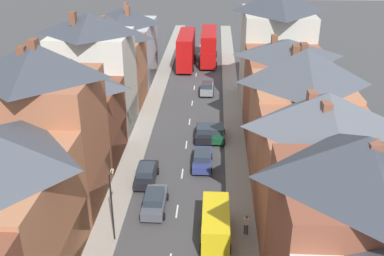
{
  "coord_description": "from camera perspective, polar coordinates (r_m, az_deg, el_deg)",
  "views": [
    {
      "loc": [
        2.75,
        -12.03,
        21.12
      ],
      "look_at": [
        0.59,
        30.15,
        1.87
      ],
      "focal_mm": 42.0,
      "sensor_mm": 36.0,
      "label": 1
    }
  ],
  "objects": [
    {
      "name": "double_decker_bus_mid_street",
      "position": [
        75.2,
        2.15,
        10.4
      ],
      "size": [
        2.74,
        10.8,
        5.3
      ],
      "color": "#B70F0F",
      "rests_on": "ground"
    },
    {
      "name": "car_near_blue",
      "position": [
        42.67,
        1.31,
        -3.91
      ],
      "size": [
        1.9,
        4.48,
        1.62
      ],
      "color": "navy",
      "rests_on": "ground"
    },
    {
      "name": "car_near_silver",
      "position": [
        36.65,
        -4.76,
        -9.22
      ],
      "size": [
        1.9,
        4.42,
        1.63
      ],
      "color": "#4C515B",
      "rests_on": "ground"
    },
    {
      "name": "pavement_left",
      "position": [
        54.84,
        -5.53,
        1.81
      ],
      "size": [
        2.2,
        104.0,
        0.14
      ],
      "primitive_type": "cube",
      "color": "gray",
      "rests_on": "ground"
    },
    {
      "name": "delivery_van",
      "position": [
        33.26,
        3.02,
        -12.03
      ],
      "size": [
        2.2,
        5.2,
        2.41
      ],
      "color": "yellow",
      "rests_on": "ground"
    },
    {
      "name": "car_parked_left_a",
      "position": [
        47.85,
        1.52,
        -0.57
      ],
      "size": [
        1.9,
        3.98,
        1.69
      ],
      "color": "black",
      "rests_on": "ground"
    },
    {
      "name": "terrace_row_left",
      "position": [
        39.08,
        -16.66,
        0.15
      ],
      "size": [
        8.0,
        70.67,
        13.7
      ],
      "color": "beige",
      "rests_on": "ground"
    },
    {
      "name": "street_lamp",
      "position": [
        32.56,
        -10.12,
        -9.24
      ],
      "size": [
        0.2,
        1.12,
        5.5
      ],
      "color": "black",
      "rests_on": "ground"
    },
    {
      "name": "terrace_row_right",
      "position": [
        35.7,
        14.66,
        -1.69
      ],
      "size": [
        8.0,
        59.43,
        14.17
      ],
      "color": "#935138",
      "rests_on": "ground"
    },
    {
      "name": "centre_line_dashes",
      "position": [
        52.54,
        -0.32,
        0.8
      ],
      "size": [
        0.14,
        97.8,
        0.01
      ],
      "color": "silver",
      "rests_on": "ground"
    },
    {
      "name": "pavement_right",
      "position": [
        54.33,
        5.18,
        1.6
      ],
      "size": [
        2.2,
        104.0,
        0.14
      ],
      "primitive_type": "cube",
      "color": "gray",
      "rests_on": "ground"
    },
    {
      "name": "pedestrian_mid_left",
      "position": [
        33.95,
        6.91,
        -11.98
      ],
      "size": [
        0.36,
        0.22,
        1.61
      ],
      "color": "#3D4256",
      "rests_on": "pavement_right"
    },
    {
      "name": "car_mid_white",
      "position": [
        40.38,
        -5.83,
        -5.81
      ],
      "size": [
        1.9,
        4.27,
        1.64
      ],
      "color": "black",
      "rests_on": "ground"
    },
    {
      "name": "car_mid_black",
      "position": [
        48.0,
        3.07,
        -0.57
      ],
      "size": [
        1.9,
        4.07,
        1.6
      ],
      "color": "#144728",
      "rests_on": "ground"
    },
    {
      "name": "double_decker_bus_lead",
      "position": [
        73.07,
        -0.75,
        9.99
      ],
      "size": [
        2.74,
        10.8,
        5.3
      ],
      "color": "#B70F0F",
      "rests_on": "ground"
    },
    {
      "name": "car_parked_left_b",
      "position": [
        61.12,
        1.88,
        5.08
      ],
      "size": [
        1.9,
        3.96,
        1.61
      ],
      "color": "gray",
      "rests_on": "ground"
    }
  ]
}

